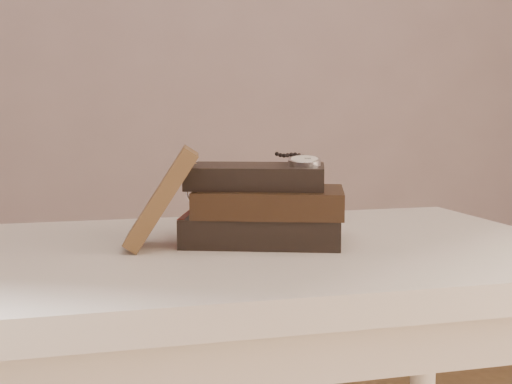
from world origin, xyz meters
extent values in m
cube|color=beige|center=(0.00, 0.35, 0.73)|extent=(1.00, 0.60, 0.04)
cube|color=white|center=(0.00, 0.35, 0.67)|extent=(0.88, 0.49, 0.08)
cube|color=black|center=(0.05, 0.37, 0.77)|extent=(0.27, 0.23, 0.04)
cube|color=beige|center=(0.06, 0.37, 0.77)|extent=(0.26, 0.21, 0.03)
cube|color=gold|center=(-0.04, 0.43, 0.77)|extent=(0.01, 0.01, 0.04)
cube|color=maroon|center=(-0.05, 0.41, 0.77)|extent=(0.06, 0.14, 0.04)
cube|color=black|center=(0.06, 0.36, 0.81)|extent=(0.25, 0.21, 0.04)
cube|color=beige|center=(0.06, 0.36, 0.81)|extent=(0.24, 0.20, 0.03)
cube|color=gold|center=(-0.03, 0.42, 0.81)|extent=(0.01, 0.01, 0.04)
cube|color=black|center=(0.05, 0.38, 0.85)|extent=(0.23, 0.20, 0.03)
cube|color=beige|center=(0.05, 0.38, 0.85)|extent=(0.23, 0.19, 0.03)
cube|color=gold|center=(-0.04, 0.44, 0.85)|extent=(0.01, 0.01, 0.03)
cube|color=#422D19|center=(-0.10, 0.36, 0.82)|extent=(0.12, 0.11, 0.15)
cylinder|color=silver|center=(0.11, 0.34, 0.87)|extent=(0.06, 0.06, 0.02)
cylinder|color=white|center=(0.11, 0.34, 0.87)|extent=(0.05, 0.05, 0.01)
torus|color=silver|center=(0.11, 0.34, 0.87)|extent=(0.06, 0.06, 0.01)
cylinder|color=silver|center=(0.12, 0.36, 0.87)|extent=(0.01, 0.01, 0.01)
cube|color=black|center=(0.11, 0.34, 0.88)|extent=(0.01, 0.01, 0.00)
cube|color=black|center=(0.11, 0.33, 0.88)|extent=(0.01, 0.00, 0.00)
sphere|color=black|center=(0.12, 0.37, 0.88)|extent=(0.01, 0.01, 0.01)
sphere|color=black|center=(0.11, 0.38, 0.88)|extent=(0.01, 0.01, 0.01)
sphere|color=black|center=(0.11, 0.39, 0.88)|extent=(0.01, 0.01, 0.01)
sphere|color=black|center=(0.11, 0.41, 0.88)|extent=(0.01, 0.01, 0.01)
sphere|color=black|center=(0.11, 0.42, 0.88)|extent=(0.01, 0.01, 0.01)
sphere|color=black|center=(0.10, 0.43, 0.87)|extent=(0.01, 0.01, 0.01)
sphere|color=black|center=(0.10, 0.44, 0.87)|extent=(0.01, 0.01, 0.01)
sphere|color=black|center=(0.10, 0.46, 0.88)|extent=(0.01, 0.01, 0.01)
torus|color=silver|center=(-0.02, 0.47, 0.82)|extent=(0.05, 0.03, 0.05)
torus|color=silver|center=(0.02, 0.46, 0.82)|extent=(0.05, 0.03, 0.05)
cylinder|color=silver|center=(0.00, 0.47, 0.82)|extent=(0.01, 0.01, 0.00)
cylinder|color=silver|center=(-0.02, 0.53, 0.81)|extent=(0.04, 0.10, 0.03)
cylinder|color=silver|center=(0.06, 0.50, 0.81)|extent=(0.04, 0.10, 0.03)
camera|label=1|loc=(-0.23, -0.64, 0.95)|focal=50.39mm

